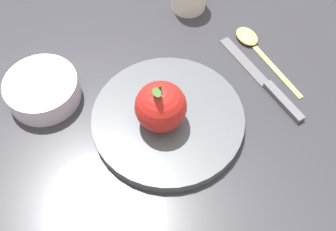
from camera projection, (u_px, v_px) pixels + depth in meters
The scene contains 6 objects.
ground_plane at pixel (178, 112), 0.66m from camera, with size 2.40×2.40×0.00m, color #2D2D33.
dinner_plate at pixel (168, 119), 0.64m from camera, with size 0.24×0.24×0.02m.
apple at pixel (161, 107), 0.60m from camera, with size 0.08×0.08×0.09m.
side_bowl at pixel (42, 88), 0.66m from camera, with size 0.12×0.12×0.04m.
knife at pixel (267, 85), 0.69m from camera, with size 0.12×0.19×0.01m.
spoon at pixel (254, 44), 0.74m from camera, with size 0.12×0.16×0.01m.
Camera 1 is at (0.33, 0.15, 0.55)m, focal length 44.14 mm.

